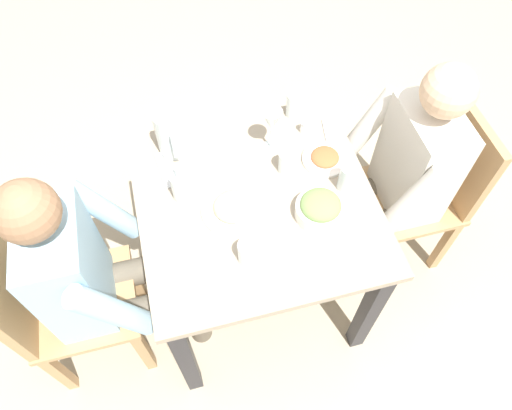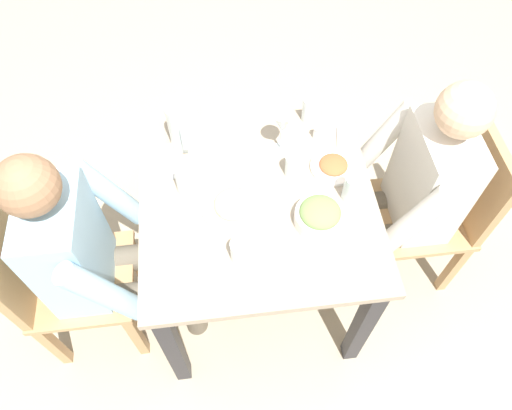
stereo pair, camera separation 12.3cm
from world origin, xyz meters
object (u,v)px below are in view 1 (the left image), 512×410
at_px(diner_far, 393,175).
at_px(water_glass_by_pitcher, 287,162).
at_px(chair_far, 429,185).
at_px(chair_near, 56,301).
at_px(plate_yoghurt, 186,276).
at_px(water_glass_far_right, 249,252).
at_px(salad_bowl, 320,208).
at_px(wine_glass, 272,122).
at_px(salt_shaker, 304,127).
at_px(oil_carafe, 183,187).
at_px(water_glass_center, 295,104).
at_px(water_pitcher, 172,132).
at_px(plate_beans, 233,208).
at_px(diner_near, 100,272).
at_px(water_glass_near_left, 348,177).
at_px(plate_rice_curry, 325,158).
at_px(dining_table, 256,220).

distance_m(diner_far, water_glass_by_pitcher, 0.48).
bearing_deg(chair_far, chair_near, -85.03).
height_order(plate_yoghurt, water_glass_far_right, water_glass_far_right).
xyz_separation_m(salad_bowl, water_glass_by_pitcher, (-0.22, -0.05, 0.00)).
relative_size(wine_glass, salt_shaker, 3.63).
bearing_deg(oil_carafe, chair_near, -74.17).
height_order(water_glass_center, wine_glass, wine_glass).
height_order(water_glass_center, salt_shaker, water_glass_center).
distance_m(chair_far, salt_shaker, 0.64).
xyz_separation_m(water_pitcher, wine_glass, (0.09, 0.36, 0.05)).
bearing_deg(chair_near, water_pitcher, 124.62).
bearing_deg(chair_far, wine_glass, -102.95).
distance_m(plate_beans, plate_yoghurt, 0.30).
xyz_separation_m(diner_near, water_pitcher, (-0.38, 0.35, 0.22)).
bearing_deg(wine_glass, diner_far, 71.80).
distance_m(water_pitcher, plate_yoghurt, 0.56).
bearing_deg(diner_far, chair_far, 90.00).
bearing_deg(diner_near, water_glass_by_pitcher, 103.64).
bearing_deg(salad_bowl, plate_beans, -108.01).
bearing_deg(diner_near, water_glass_near_left, 92.97).
bearing_deg(plate_beans, salt_shaker, 129.64).
xyz_separation_m(chair_near, oil_carafe, (-0.16, 0.55, 0.33)).
bearing_deg(water_glass_far_right, plate_rice_curry, 130.96).
bearing_deg(chair_far, diner_near, -84.31).
distance_m(water_glass_by_pitcher, oil_carafe, 0.39).
relative_size(salad_bowl, oil_carafe, 1.04).
xyz_separation_m(plate_yoghurt, water_glass_center, (-0.61, 0.55, 0.03)).
bearing_deg(plate_yoghurt, diner_near, -119.15).
bearing_deg(plate_beans, water_glass_far_right, 1.96).
distance_m(wine_glass, salt_shaker, 0.19).
distance_m(salad_bowl, plate_yoghurt, 0.51).
bearing_deg(water_glass_by_pitcher, oil_carafe, -86.74).
height_order(diner_far, oil_carafe, diner_far).
bearing_deg(dining_table, plate_rice_curry, 109.84).
xyz_separation_m(plate_beans, water_glass_by_pitcher, (-0.13, 0.23, 0.03)).
xyz_separation_m(water_glass_center, oil_carafe, (0.29, -0.50, 0.00)).
bearing_deg(oil_carafe, dining_table, 71.69).
distance_m(water_pitcher, water_glass_by_pitcher, 0.44).
bearing_deg(chair_far, plate_yoghurt, -74.39).
relative_size(chair_near, plate_beans, 3.77).
xyz_separation_m(plate_beans, wine_glass, (-0.24, 0.20, 0.12)).
distance_m(chair_near, plate_yoghurt, 0.60).
relative_size(water_glass_center, water_glass_far_right, 1.23).
bearing_deg(salad_bowl, water_glass_center, 172.86).
height_order(salad_bowl, water_glass_near_left, water_glass_near_left).
relative_size(diner_near, plate_yoghurt, 5.21).
height_order(water_pitcher, wine_glass, wine_glass).
bearing_deg(water_glass_center, wine_glass, -43.66).
bearing_deg(dining_table, chair_far, 94.49).
relative_size(dining_table, salt_shaker, 15.62).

